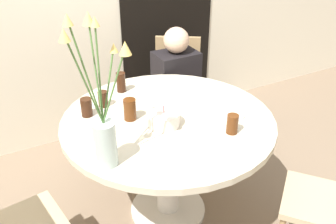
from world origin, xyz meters
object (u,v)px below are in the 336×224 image
Objects in this scene: drink_glass_1 at (121,82)px; person_woman at (176,93)px; chair_far_back at (177,84)px; drink_glass_4 at (232,124)px; drink_glass_3 at (130,109)px; side_plate at (227,113)px; drink_glass_2 at (103,99)px; birthday_cake at (164,119)px; flower_vase at (103,122)px; drink_glass_0 at (86,107)px.

person_woman is at bearing 23.61° from drink_glass_1.
drink_glass_4 is (-0.31, -1.16, 0.31)m from chair_far_back.
drink_glass_3 is (-0.09, -0.37, -0.00)m from drink_glass_1.
side_plate is 2.13× the size of drink_glass_2.
side_plate is at bearing -9.69° from birthday_cake.
drink_glass_2 is at bearing 110.38° from drink_glass_3.
chair_far_back is 1.57m from flower_vase.
side_plate is at bearing -97.75° from person_woman.
flower_vase reaches higher than chair_far_back.
chair_far_back is at bearing 30.36° from drink_glass_1.
drink_glass_0 reaches higher than drink_glass_4.
chair_far_back is 8.76× the size of drink_glass_2.
chair_far_back is at bearing 56.38° from birthday_cake.
drink_glass_0 is (-0.36, 0.32, 0.02)m from birthday_cake.
drink_glass_0 is 0.84× the size of drink_glass_1.
chair_far_back is 1.17× the size of flower_vase.
side_plate is at bearing -35.69° from drink_glass_2.
person_woman reaches higher than drink_glass_0.
drink_glass_4 is (0.30, -0.25, 0.01)m from birthday_cake.
person_woman is at bearing -90.00° from chair_far_back.
person_woman reaches higher than side_plate.
drink_glass_3 is 0.60m from drink_glass_4.
drink_glass_1 is 1.21× the size of drink_glass_4.
drink_glass_0 is 1.03m from person_woman.
drink_glass_3 reaches higher than drink_glass_2.
side_plate is 0.78m from drink_glass_2.
drink_glass_3 is (0.21, -0.16, 0.01)m from drink_glass_0.
birthday_cake reaches higher than side_plate.
drink_glass_0 is at bearing 139.00° from drink_glass_4.
drink_glass_4 is at bearing -5.60° from flower_vase.
chair_far_back reaches higher than drink_glass_3.
side_plate is at bearing -68.95° from chair_far_back.
drink_glass_1 is at bearing 127.29° from side_plate.
drink_glass_0 is 1.01× the size of drink_glass_4.
person_woman is at bearing 82.25° from side_plate.
flower_vase is 0.72× the size of person_woman.
drink_glass_0 is at bearing 152.98° from side_plate.
drink_glass_3 is at bearing -102.13° from chair_far_back.
drink_glass_1 is at bearing 37.91° from drink_glass_2.
drink_glass_2 is 0.77× the size of drink_glass_3.
drink_glass_2 is (-0.18, -0.14, -0.02)m from drink_glass_1.
drink_glass_2 is at bearing -152.56° from person_woman.
birthday_cake is 0.48m from drink_glass_0.
side_plate is (0.40, -0.07, -0.04)m from birthday_cake.
drink_glass_3 is 0.96m from person_woman.
person_woman reaches higher than chair_far_back.
side_plate is 0.75m from drink_glass_1.
drink_glass_0 is (-0.76, 0.39, 0.05)m from side_plate.
person_woman is (0.11, 0.84, -0.26)m from side_plate.
side_plate is 1.59× the size of drink_glass_1.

